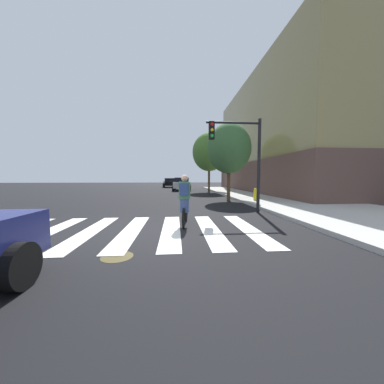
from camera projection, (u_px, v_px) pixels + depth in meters
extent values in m
plane|color=black|center=(133.00, 231.00, 6.19)|extent=(120.00, 120.00, 0.00)
cube|color=silver|center=(5.00, 233.00, 5.90)|extent=(0.55, 4.05, 0.01)
cube|color=silver|center=(48.00, 232.00, 5.99)|extent=(0.55, 4.05, 0.01)
cube|color=silver|center=(90.00, 231.00, 6.09)|extent=(0.55, 4.05, 0.01)
cube|color=silver|center=(131.00, 231.00, 6.18)|extent=(0.55, 4.05, 0.01)
cube|color=silver|center=(171.00, 230.00, 6.28)|extent=(0.55, 4.05, 0.01)
cube|color=silver|center=(210.00, 229.00, 6.37)|extent=(0.55, 4.05, 0.01)
cube|color=silver|center=(247.00, 228.00, 6.47)|extent=(0.55, 4.05, 0.01)
cylinder|color=#473D1E|center=(117.00, 257.00, 4.15)|extent=(0.64, 0.64, 0.01)
cylinder|color=black|center=(19.00, 266.00, 2.93)|extent=(0.24, 0.68, 0.68)
cube|color=#B7B7BC|center=(182.00, 185.00, 25.45)|extent=(2.22, 4.74, 0.70)
cube|color=black|center=(182.00, 180.00, 25.26)|extent=(1.83, 2.33, 0.55)
cylinder|color=black|center=(175.00, 187.00, 26.95)|extent=(0.29, 0.70, 0.68)
cylinder|color=black|center=(190.00, 187.00, 26.94)|extent=(0.29, 0.70, 0.68)
cylinder|color=black|center=(173.00, 188.00, 24.00)|extent=(0.29, 0.70, 0.68)
cylinder|color=black|center=(190.00, 188.00, 24.00)|extent=(0.29, 0.70, 0.68)
cube|color=black|center=(169.00, 183.00, 33.65)|extent=(2.16, 4.46, 0.65)
cube|color=black|center=(169.00, 180.00, 33.47)|extent=(1.75, 2.21, 0.51)
cylinder|color=black|center=(163.00, 185.00, 34.86)|extent=(0.29, 0.66, 0.64)
cylinder|color=black|center=(174.00, 185.00, 35.19)|extent=(0.29, 0.66, 0.64)
cylinder|color=black|center=(164.00, 186.00, 32.16)|extent=(0.29, 0.66, 0.64)
cylinder|color=black|center=(176.00, 186.00, 32.49)|extent=(0.29, 0.66, 0.64)
torus|color=black|center=(184.00, 218.00, 6.44)|extent=(0.15, 0.66, 0.66)
torus|color=black|center=(186.00, 212.00, 7.49)|extent=(0.15, 0.66, 0.66)
cylinder|color=#1972BF|center=(185.00, 207.00, 6.94)|extent=(0.17, 0.89, 0.05)
cylinder|color=#1972BF|center=(185.00, 205.00, 6.78)|extent=(0.04, 0.04, 0.45)
cube|color=#384772|center=(185.00, 204.00, 6.78)|extent=(0.30, 0.23, 0.56)
cube|color=#3F724C|center=(185.00, 190.00, 6.75)|extent=(0.39, 0.28, 0.56)
sphere|color=tan|center=(184.00, 178.00, 6.72)|extent=(0.22, 0.22, 0.22)
cube|color=navy|center=(184.00, 189.00, 6.56)|extent=(0.30, 0.19, 0.40)
cylinder|color=black|center=(259.00, 166.00, 9.24)|extent=(0.14, 0.14, 4.20)
cylinder|color=black|center=(233.00, 123.00, 9.01)|extent=(2.40, 0.10, 0.10)
cube|color=black|center=(212.00, 130.00, 8.96)|extent=(0.24, 0.20, 0.76)
sphere|color=red|center=(212.00, 124.00, 8.84)|extent=(0.14, 0.14, 0.14)
sphere|color=gold|center=(212.00, 130.00, 8.85)|extent=(0.14, 0.14, 0.14)
sphere|color=green|center=(212.00, 136.00, 8.87)|extent=(0.14, 0.14, 0.14)
cylinder|color=gold|center=(255.00, 195.00, 13.07)|extent=(0.22, 0.22, 0.65)
sphere|color=gold|center=(255.00, 189.00, 13.05)|extent=(0.18, 0.18, 0.18)
cylinder|color=gold|center=(258.00, 195.00, 13.08)|extent=(0.12, 0.09, 0.09)
cylinder|color=#4C3823|center=(229.00, 183.00, 14.31)|extent=(0.24, 0.24, 2.41)
ellipsoid|color=#386033|center=(229.00, 148.00, 14.14)|extent=(2.99, 2.99, 3.44)
cylinder|color=#4C3823|center=(209.00, 179.00, 22.73)|extent=(0.24, 0.24, 2.94)
ellipsoid|color=#47722D|center=(209.00, 152.00, 22.52)|extent=(3.65, 3.65, 4.20)
cube|color=brown|center=(315.00, 177.00, 22.88)|extent=(16.12, 22.53, 3.20)
cube|color=olive|center=(317.00, 123.00, 22.45)|extent=(15.80, 22.08, 8.80)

